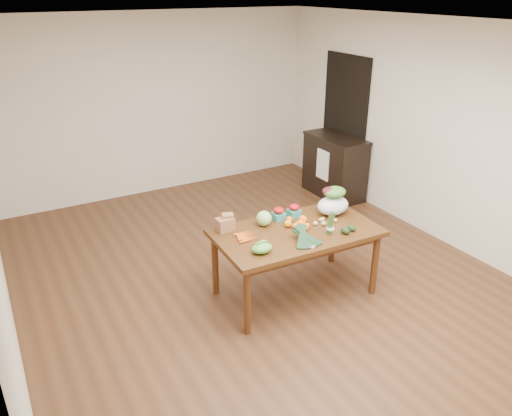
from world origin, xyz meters
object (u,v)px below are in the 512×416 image
asparagus_bundle (331,223)px  salad_bag (333,202)px  paper_bag (225,223)px  mandarin_cluster (300,224)px  cabinet (335,166)px  kale_bunch (307,236)px  dining_table (295,262)px  cabbage (264,218)px

asparagus_bundle → salad_bag: 0.49m
paper_bag → asparagus_bundle: bearing=-34.3°
mandarin_cluster → asparagus_bundle: (0.19, -0.25, 0.08)m
paper_bag → mandarin_cluster: size_ratio=1.28×
cabinet → paper_bag: 3.15m
cabinet → kale_bunch: cabinet is taller
cabinet → mandarin_cluster: 2.82m
dining_table → cabinet: bearing=46.5°
dining_table → asparagus_bundle: 0.60m
paper_bag → salad_bag: salad_bag is taller
asparagus_bundle → paper_bag: bearing=148.1°
cabbage → paper_bag: bearing=166.5°
paper_bag → asparagus_bundle: size_ratio=0.93×
cabbage → asparagus_bundle: size_ratio=0.64×
kale_bunch → salad_bag: bearing=36.2°
paper_bag → kale_bunch: bearing=-49.4°
dining_table → mandarin_cluster: (0.06, 0.02, 0.42)m
salad_bag → paper_bag: bearing=169.4°
cabinet → cabbage: (-2.27, -1.72, 0.36)m
dining_table → paper_bag: paper_bag is taller
kale_bunch → cabinet: bearing=49.4°
cabinet → mandarin_cluster: bearing=-135.3°
cabbage → kale_bunch: kale_bunch is taller
paper_bag → asparagus_bundle: (0.87, -0.59, 0.04)m
cabinet → asparagus_bundle: (-1.80, -2.22, 0.40)m
asparagus_bundle → salad_bag: (0.32, 0.37, 0.02)m
cabinet → cabbage: size_ratio=6.42×
cabbage → salad_bag: size_ratio=0.44×
dining_table → salad_bag: bearing=16.1°
cabbage → dining_table: bearing=-49.0°
cabinet → paper_bag: (-2.67, -1.63, 0.36)m
cabbage → asparagus_bundle: (0.47, -0.50, 0.05)m
kale_bunch → asparagus_bundle: asparagus_bundle is taller
mandarin_cluster → dining_table: bearing=-163.4°
cabinet → salad_bag: salad_bag is taller
paper_bag → salad_bag: 1.21m
dining_table → cabbage: cabbage is taller
mandarin_cluster → asparagus_bundle: asparagus_bundle is taller
mandarin_cluster → kale_bunch: bearing=-113.1°
mandarin_cluster → salad_bag: bearing=13.3°
cabbage → mandarin_cluster: bearing=-40.7°
cabbage → cabinet: bearing=37.2°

